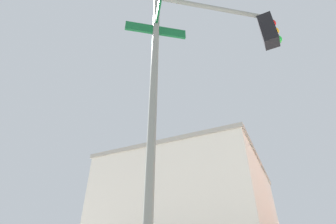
% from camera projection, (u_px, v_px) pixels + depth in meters
% --- Properties ---
extents(traffic_signal_near, '(2.53, 2.04, 6.42)m').
position_uv_depth(traffic_signal_near, '(213.00, 58.00, 4.13)').
color(traffic_signal_near, slate).
rests_on(traffic_signal_near, ground_plane).
extents(building_stucco, '(15.80, 20.35, 10.58)m').
position_uv_depth(building_stucco, '(198.00, 216.00, 26.50)').
color(building_stucco, silver).
rests_on(building_stucco, ground_plane).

